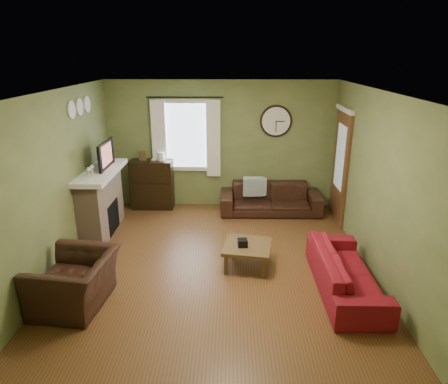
{
  "coord_description": "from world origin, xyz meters",
  "views": [
    {
      "loc": [
        0.2,
        -5.43,
        3.09
      ],
      "look_at": [
        0.1,
        0.4,
        1.05
      ],
      "focal_mm": 32.0,
      "sensor_mm": 36.0,
      "label": 1
    }
  ],
  "objects_px": {
    "armchair": "(75,281)",
    "coffee_table": "(247,256)",
    "bookshelf": "(152,184)",
    "sofa_red": "(346,271)",
    "sofa_brown": "(271,199)"
  },
  "relations": [
    {
      "from": "armchair",
      "to": "coffee_table",
      "type": "relative_size",
      "value": 1.5
    },
    {
      "from": "bookshelf",
      "to": "sofa_red",
      "type": "xyz_separation_m",
      "value": [
        3.2,
        -3.03,
        -0.23
      ]
    },
    {
      "from": "armchair",
      "to": "coffee_table",
      "type": "xyz_separation_m",
      "value": [
        2.24,
        1.0,
        -0.15
      ]
    },
    {
      "from": "bookshelf",
      "to": "armchair",
      "type": "xyz_separation_m",
      "value": [
        -0.35,
        -3.44,
        -0.17
      ]
    },
    {
      "from": "coffee_table",
      "to": "sofa_brown",
      "type": "bearing_deg",
      "value": 76.04
    },
    {
      "from": "bookshelf",
      "to": "sofa_brown",
      "type": "relative_size",
      "value": 0.51
    },
    {
      "from": "sofa_red",
      "to": "armchair",
      "type": "height_order",
      "value": "armchair"
    },
    {
      "from": "sofa_brown",
      "to": "coffee_table",
      "type": "relative_size",
      "value": 2.92
    },
    {
      "from": "bookshelf",
      "to": "sofa_red",
      "type": "distance_m",
      "value": 4.42
    },
    {
      "from": "sofa_red",
      "to": "armchair",
      "type": "relative_size",
      "value": 1.82
    },
    {
      "from": "bookshelf",
      "to": "coffee_table",
      "type": "bearing_deg",
      "value": -52.33
    },
    {
      "from": "sofa_brown",
      "to": "armchair",
      "type": "height_order",
      "value": "armchair"
    },
    {
      "from": "bookshelf",
      "to": "sofa_brown",
      "type": "bearing_deg",
      "value": -5.19
    },
    {
      "from": "sofa_brown",
      "to": "coffee_table",
      "type": "bearing_deg",
      "value": -103.96
    },
    {
      "from": "sofa_brown",
      "to": "sofa_red",
      "type": "height_order",
      "value": "sofa_brown"
    }
  ]
}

